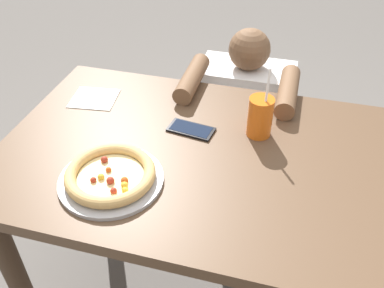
# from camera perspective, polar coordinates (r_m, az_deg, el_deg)

# --- Properties ---
(dining_table) EXTENTS (1.27, 0.82, 0.75)m
(dining_table) POSITION_cam_1_polar(r_m,az_deg,el_deg) (1.37, 1.39, -4.81)
(dining_table) COLOR brown
(dining_table) RESTS_ON ground
(pizza_near) EXTENTS (0.30, 0.30, 0.05)m
(pizza_near) POSITION_cam_1_polar(r_m,az_deg,el_deg) (1.20, -11.00, -4.30)
(pizza_near) COLOR #B7B7BC
(pizza_near) RESTS_ON dining_table
(drink_cup_colored) EXTENTS (0.08, 0.08, 0.23)m
(drink_cup_colored) POSITION_cam_1_polar(r_m,az_deg,el_deg) (1.34, 9.23, 3.69)
(drink_cup_colored) COLOR orange
(drink_cup_colored) RESTS_ON dining_table
(paper_napkin) EXTENTS (0.18, 0.16, 0.00)m
(paper_napkin) POSITION_cam_1_polar(r_m,az_deg,el_deg) (1.58, -13.14, 6.06)
(paper_napkin) COLOR white
(paper_napkin) RESTS_ON dining_table
(cell_phone) EXTENTS (0.16, 0.09, 0.01)m
(cell_phone) POSITION_cam_1_polar(r_m,az_deg,el_deg) (1.38, -0.14, 2.00)
(cell_phone) COLOR black
(cell_phone) RESTS_ON dining_table
(diner_seated) EXTENTS (0.43, 0.53, 0.90)m
(diner_seated) POSITION_cam_1_polar(r_m,az_deg,el_deg) (1.96, 6.75, 1.51)
(diner_seated) COLOR #333847
(diner_seated) RESTS_ON ground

